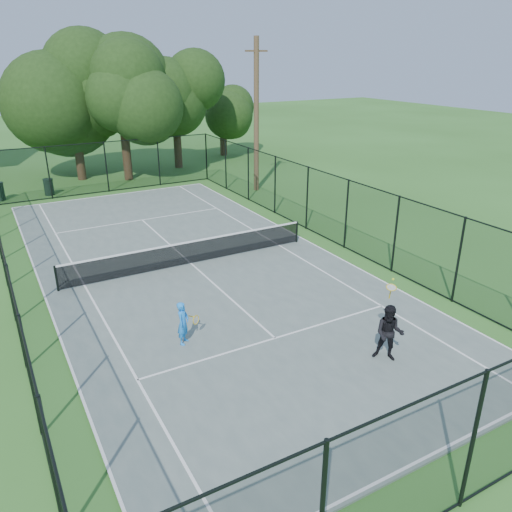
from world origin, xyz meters
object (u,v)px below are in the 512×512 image
trash_bin_right (49,187)px  tennis_net (190,251)px  player_blue (183,323)px  utility_pole (256,116)px  player_black (389,333)px

trash_bin_right → tennis_net: bearing=-76.8°
player_blue → trash_bin_right: bearing=92.6°
utility_pole → player_blue: (-10.41, -14.32, -3.70)m
tennis_net → player_blue: (-2.40, -5.32, 0.13)m
tennis_net → player_black: player_black is taller
utility_pole → player_black: size_ratio=4.18×
trash_bin_right → player_black: 23.35m
trash_bin_right → player_blue: size_ratio=0.75×
tennis_net → trash_bin_right: tennis_net is taller
utility_pole → player_black: utility_pole is taller
player_black → utility_pole: bearing=71.6°
utility_pole → player_blue: utility_pole is taller
tennis_net → trash_bin_right: 14.31m
trash_bin_right → player_black: bearing=-76.7°
player_blue → player_black: player_black is taller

